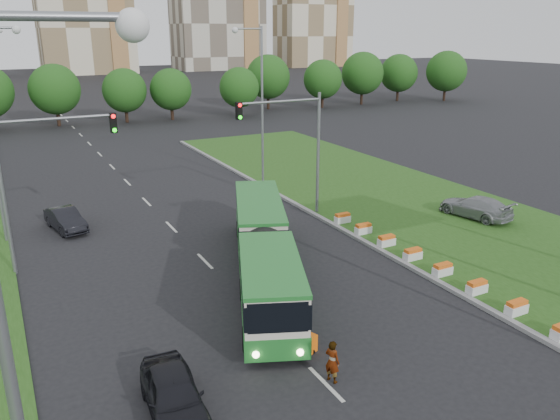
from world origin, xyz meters
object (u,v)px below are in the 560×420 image
articulated_bus (258,250)px  pedestrian (332,361)px  traffic_mast_left (36,167)px  car_left_near (174,395)px  car_left_far (66,219)px  car_median (475,207)px  shopping_trolley (311,343)px  traffic_mast_median (296,137)px

articulated_bus → pedestrian: bearing=-76.2°
traffic_mast_left → car_left_near: bearing=-80.8°
traffic_mast_left → articulated_bus: size_ratio=0.52×
car_left_near → pedestrian: bearing=-4.3°
car_left_far → car_median: (23.76, -10.25, 0.18)m
shopping_trolley → articulated_bus: bearing=57.8°
traffic_mast_left → shopping_trolley: size_ratio=11.65×
shopping_trolley → car_left_near: bearing=166.9°
articulated_bus → car_median: 16.42m
traffic_mast_left → car_left_near: size_ratio=1.89×
car_left_near → shopping_trolley: (5.69, 1.07, -0.38)m
car_left_far → traffic_mast_left: bearing=-117.3°
articulated_bus → pedestrian: articulated_bus is taller
traffic_mast_median → articulated_bus: 10.30m
car_left_far → shopping_trolley: car_left_far is taller
articulated_bus → shopping_trolley: articulated_bus is taller
traffic_mast_median → articulated_bus: (-6.20, -7.30, -3.79)m
articulated_bus → shopping_trolley: bearing=-76.0°
car_left_near → car_left_far: car_left_near is taller
traffic_mast_left → shopping_trolley: bearing=-58.5°
traffic_mast_left → articulated_bus: traffic_mast_left is taller
traffic_mast_left → articulated_bus: bearing=-35.1°
traffic_mast_median → shopping_trolley: bearing=-117.2°
articulated_bus → car_left_far: 14.02m
articulated_bus → car_left_near: bearing=-108.2°
traffic_mast_left → car_median: 26.11m
traffic_mast_median → car_left_far: (-13.63, 4.56, -4.68)m
articulated_bus → pedestrian: (-1.31, -8.65, -0.77)m
pedestrian → car_left_far: bearing=-4.6°
car_median → pedestrian: (-17.64, -10.26, -0.05)m
car_median → traffic_mast_left: bearing=-21.3°
traffic_mast_median → pedestrian: (-7.51, -15.95, -4.56)m
traffic_mast_left → traffic_mast_median: bearing=3.8°
car_left_near → car_left_far: (-0.74, 19.65, -0.06)m
car_median → articulated_bus: bearing=-5.2°
car_left_near → shopping_trolley: 5.80m
pedestrian → shopping_trolley: (0.32, 1.94, -0.45)m
traffic_mast_left → car_left_far: 7.43m
traffic_mast_left → shopping_trolley: 16.06m
pedestrian → articulated_bus: bearing=-29.8°
traffic_mast_left → car_left_near: (2.27, -14.08, -4.63)m
car_left_far → car_median: size_ratio=0.84×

